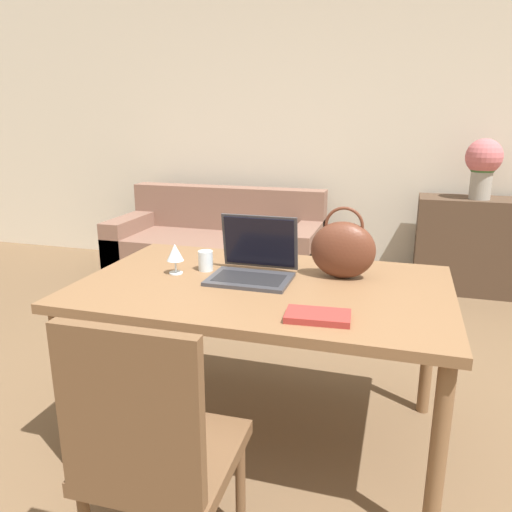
% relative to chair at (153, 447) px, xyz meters
% --- Properties ---
extents(wall_back, '(10.00, 0.06, 2.70)m').
position_rel_chair_xyz_m(wall_back, '(0.22, 3.63, 0.83)').
color(wall_back, beige).
rests_on(wall_back, ground_plane).
extents(dining_table, '(1.58, 0.99, 0.76)m').
position_rel_chair_xyz_m(dining_table, '(0.10, 0.85, 0.17)').
color(dining_table, brown).
rests_on(dining_table, ground_plane).
extents(chair, '(0.45, 0.45, 0.95)m').
position_rel_chair_xyz_m(chair, '(0.00, 0.00, 0.00)').
color(chair, brown).
rests_on(chair, ground_plane).
extents(couch, '(1.87, 0.86, 0.82)m').
position_rel_chair_xyz_m(couch, '(-0.94, 3.02, -0.23)').
color(couch, '#7F5B4C').
rests_on(couch, ground_plane).
extents(sideboard, '(1.26, 0.40, 0.81)m').
position_rel_chair_xyz_m(sideboard, '(1.42, 3.32, -0.11)').
color(sideboard, '#4C3828').
rests_on(sideboard, ground_plane).
extents(laptop, '(0.36, 0.31, 0.27)m').
position_rel_chair_xyz_m(laptop, '(0.03, 0.93, 0.32)').
color(laptop, '#38383D').
rests_on(laptop, dining_table).
extents(drinking_glass, '(0.07, 0.07, 0.09)m').
position_rel_chair_xyz_m(drinking_glass, '(-0.21, 0.95, 0.29)').
color(drinking_glass, silver).
rests_on(drinking_glass, dining_table).
extents(wine_glass, '(0.08, 0.08, 0.14)m').
position_rel_chair_xyz_m(wine_glass, '(-0.32, 0.86, 0.34)').
color(wine_glass, silver).
rests_on(wine_glass, dining_table).
extents(handbag, '(0.29, 0.14, 0.32)m').
position_rel_chair_xyz_m(handbag, '(0.41, 1.02, 0.38)').
color(handbag, '#592D1E').
rests_on(handbag, dining_table).
extents(flower_vase, '(0.29, 0.29, 0.49)m').
position_rel_chair_xyz_m(flower_vase, '(1.25, 3.27, 0.58)').
color(flower_vase, '#9E998E').
rests_on(flower_vase, sideboard).
extents(book, '(0.24, 0.15, 0.02)m').
position_rel_chair_xyz_m(book, '(0.39, 0.52, 0.26)').
color(book, maroon).
rests_on(book, dining_table).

